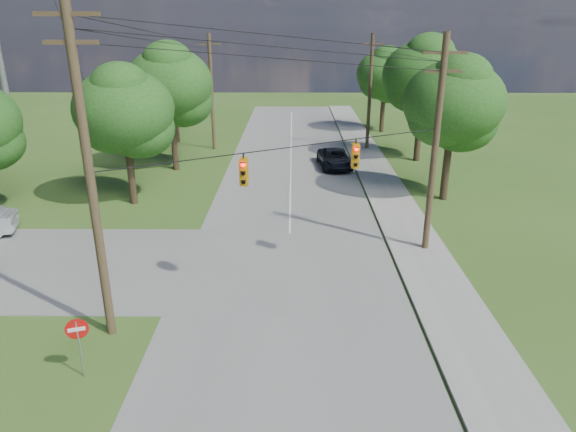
{
  "coord_description": "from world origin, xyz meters",
  "views": [
    {
      "loc": [
        2.14,
        -15.92,
        10.87
      ],
      "look_at": [
        1.95,
        5.0,
        2.94
      ],
      "focal_mm": 32.0,
      "sensor_mm": 36.0,
      "label": 1
    }
  ],
  "objects_px": {
    "pole_sw": "(89,172)",
    "pole_north_w": "(212,92)",
    "pole_north_e": "(370,92)",
    "pole_ne": "(436,144)",
    "car_main_north": "(335,159)",
    "do_not_enter_sign": "(78,335)"
  },
  "relations": [
    {
      "from": "pole_ne",
      "to": "pole_sw",
      "type": "bearing_deg",
      "value": -150.62
    },
    {
      "from": "pole_sw",
      "to": "pole_north_w",
      "type": "height_order",
      "value": "pole_sw"
    },
    {
      "from": "pole_ne",
      "to": "do_not_enter_sign",
      "type": "bearing_deg",
      "value": -143.2
    },
    {
      "from": "pole_north_e",
      "to": "do_not_enter_sign",
      "type": "distance_m",
      "value": 35.06
    },
    {
      "from": "pole_ne",
      "to": "pole_north_w",
      "type": "height_order",
      "value": "pole_ne"
    },
    {
      "from": "pole_north_w",
      "to": "do_not_enter_sign",
      "type": "height_order",
      "value": "pole_north_w"
    },
    {
      "from": "pole_north_e",
      "to": "pole_north_w",
      "type": "distance_m",
      "value": 13.9
    },
    {
      "from": "pole_north_e",
      "to": "pole_north_w",
      "type": "height_order",
      "value": "same"
    },
    {
      "from": "car_main_north",
      "to": "pole_north_e",
      "type": "bearing_deg",
      "value": 56.18
    },
    {
      "from": "pole_sw",
      "to": "pole_ne",
      "type": "bearing_deg",
      "value": 29.38
    },
    {
      "from": "pole_sw",
      "to": "do_not_enter_sign",
      "type": "xyz_separation_m",
      "value": [
        -0.05,
        -2.54,
        -4.63
      ]
    },
    {
      "from": "pole_north_e",
      "to": "car_main_north",
      "type": "distance_m",
      "value": 8.37
    },
    {
      "from": "pole_sw",
      "to": "pole_north_w",
      "type": "relative_size",
      "value": 1.2
    },
    {
      "from": "do_not_enter_sign",
      "to": "pole_sw",
      "type": "bearing_deg",
      "value": 71.13
    },
    {
      "from": "pole_north_e",
      "to": "pole_north_w",
      "type": "relative_size",
      "value": 1.0
    },
    {
      "from": "pole_sw",
      "to": "pole_north_e",
      "type": "bearing_deg",
      "value": 65.48
    },
    {
      "from": "pole_ne",
      "to": "car_main_north",
      "type": "bearing_deg",
      "value": 102.19
    },
    {
      "from": "pole_ne",
      "to": "pole_north_e",
      "type": "relative_size",
      "value": 1.05
    },
    {
      "from": "pole_north_e",
      "to": "car_main_north",
      "type": "height_order",
      "value": "pole_north_e"
    },
    {
      "from": "pole_sw",
      "to": "car_main_north",
      "type": "height_order",
      "value": "pole_sw"
    },
    {
      "from": "do_not_enter_sign",
      "to": "car_main_north",
      "type": "bearing_deg",
      "value": 50.92
    },
    {
      "from": "pole_ne",
      "to": "pole_north_w",
      "type": "distance_m",
      "value": 26.03
    }
  ]
}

